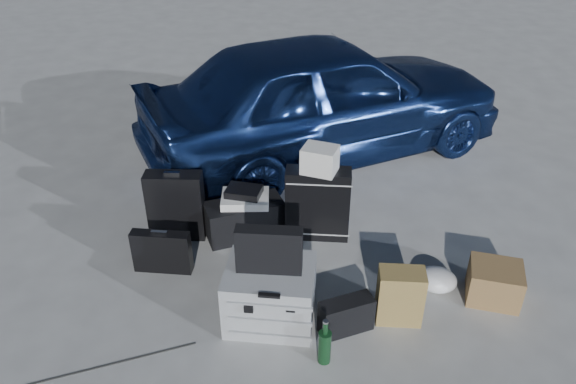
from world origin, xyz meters
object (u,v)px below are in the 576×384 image
object	(u,v)px
pelican_case	(270,295)
duffel_bag	(245,219)
cardboard_box	(494,283)
green_bottle	(325,342)
car	(325,96)
suitcase_left	(176,206)
suitcase_right	(318,204)
briefcase	(162,252)

from	to	relation	value
pelican_case	duffel_bag	world-z (taller)	pelican_case
pelican_case	cardboard_box	world-z (taller)	pelican_case
green_bottle	car	bearing A→B (deg)	86.10
cardboard_box	suitcase_left	bearing A→B (deg)	161.32
green_bottle	pelican_case	bearing A→B (deg)	131.56
pelican_case	suitcase_right	size ratio (longest dim) A/B	0.94
duffel_bag	green_bottle	bearing A→B (deg)	-86.58
pelican_case	briefcase	distance (m)	1.00
duffel_bag	suitcase_left	bearing A→B (deg)	161.04
car	cardboard_box	xyz separation A→B (m)	(1.08, -2.30, -0.51)
duffel_bag	briefcase	bearing A→B (deg)	-162.45
suitcase_left	suitcase_right	size ratio (longest dim) A/B	0.95
pelican_case	cardboard_box	distance (m)	1.63
briefcase	cardboard_box	bearing A→B (deg)	-1.55
briefcase	green_bottle	size ratio (longest dim) A/B	1.34
car	cardboard_box	bearing A→B (deg)	-178.87
car	duffel_bag	xyz separation A→B (m)	(-0.77, -1.49, -0.48)
car	suitcase_left	size ratio (longest dim) A/B	6.30
car	pelican_case	xyz separation A→B (m)	(-0.54, -2.48, -0.43)
suitcase_left	suitcase_right	bearing A→B (deg)	1.72
briefcase	suitcase_left	size ratio (longest dim) A/B	0.75
pelican_case	green_bottle	distance (m)	0.53
briefcase	green_bottle	distance (m)	1.51
car	suitcase_left	distance (m)	2.03
pelican_case	briefcase	world-z (taller)	pelican_case
car	cardboard_box	size ratio (longest dim) A/B	10.33
pelican_case	suitcase_right	bearing A→B (deg)	76.08
suitcase_left	cardboard_box	xyz separation A→B (m)	(2.41, -0.81, -0.16)
duffel_bag	pelican_case	bearing A→B (deg)	-96.27
duffel_bag	cardboard_box	xyz separation A→B (m)	(1.84, -0.81, -0.02)
duffel_bag	green_bottle	xyz separation A→B (m)	(0.57, -1.39, 0.01)
suitcase_left	suitcase_right	xyz separation A→B (m)	(1.17, -0.02, 0.02)
briefcase	cardboard_box	xyz separation A→B (m)	(2.46, -0.36, -0.04)
suitcase_left	green_bottle	xyz separation A→B (m)	(1.13, -1.39, -0.13)
cardboard_box	green_bottle	xyz separation A→B (m)	(-1.27, -0.57, 0.03)
briefcase	green_bottle	world-z (taller)	briefcase
car	suitcase_left	xyz separation A→B (m)	(-1.33, -1.49, -0.34)
briefcase	duffel_bag	size ratio (longest dim) A/B	0.70
car	duffel_bag	distance (m)	1.74
duffel_bag	car	bearing A→B (deg)	43.77
car	duffel_bag	world-z (taller)	car
pelican_case	green_bottle	size ratio (longest dim) A/B	1.77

